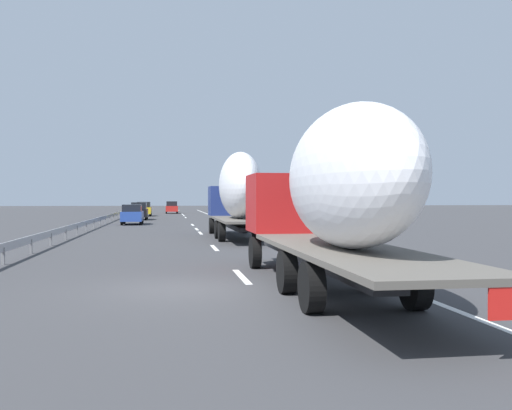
% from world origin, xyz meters
% --- Properties ---
extents(ground_plane, '(260.00, 260.00, 0.00)m').
position_xyz_m(ground_plane, '(40.00, 0.00, 0.00)').
color(ground_plane, '#38383A').
extents(lane_stripe_0, '(3.20, 0.20, 0.01)m').
position_xyz_m(lane_stripe_0, '(2.00, -1.80, 0.00)').
color(lane_stripe_0, white).
rests_on(lane_stripe_0, ground_plane).
extents(lane_stripe_1, '(3.20, 0.20, 0.01)m').
position_xyz_m(lane_stripe_1, '(11.94, -1.80, 0.00)').
color(lane_stripe_1, white).
rests_on(lane_stripe_1, ground_plane).
extents(lane_stripe_2, '(3.20, 0.20, 0.01)m').
position_xyz_m(lane_stripe_2, '(23.54, -1.80, 0.00)').
color(lane_stripe_2, white).
rests_on(lane_stripe_2, ground_plane).
extents(lane_stripe_3, '(3.20, 0.20, 0.01)m').
position_xyz_m(lane_stripe_3, '(28.39, -1.80, 0.00)').
color(lane_stripe_3, white).
rests_on(lane_stripe_3, ground_plane).
extents(lane_stripe_4, '(3.20, 0.20, 0.01)m').
position_xyz_m(lane_stripe_4, '(35.50, -1.80, 0.00)').
color(lane_stripe_4, white).
rests_on(lane_stripe_4, ground_plane).
extents(lane_stripe_5, '(3.20, 0.20, 0.01)m').
position_xyz_m(lane_stripe_5, '(55.01, -1.80, 0.00)').
color(lane_stripe_5, white).
rests_on(lane_stripe_5, ground_plane).
extents(lane_stripe_6, '(3.20, 0.20, 0.01)m').
position_xyz_m(lane_stripe_6, '(67.83, -1.80, 0.00)').
color(lane_stripe_6, white).
rests_on(lane_stripe_6, ground_plane).
extents(lane_stripe_7, '(3.20, 0.20, 0.01)m').
position_xyz_m(lane_stripe_7, '(62.53, -1.80, 0.00)').
color(lane_stripe_7, white).
rests_on(lane_stripe_7, ground_plane).
extents(lane_stripe_8, '(3.20, 0.20, 0.01)m').
position_xyz_m(lane_stripe_8, '(72.61, -1.80, 0.00)').
color(lane_stripe_8, white).
rests_on(lane_stripe_8, ground_plane).
extents(lane_stripe_9, '(3.20, 0.20, 0.01)m').
position_xyz_m(lane_stripe_9, '(98.43, -1.80, 0.00)').
color(lane_stripe_9, white).
rests_on(lane_stripe_9, ground_plane).
extents(edge_line_right, '(110.00, 0.20, 0.01)m').
position_xyz_m(edge_line_right, '(45.00, -5.50, 0.00)').
color(edge_line_right, white).
rests_on(edge_line_right, ground_plane).
extents(truck_lead, '(13.15, 2.55, 4.88)m').
position_xyz_m(truck_lead, '(17.93, -3.60, 2.71)').
color(truck_lead, navy).
rests_on(truck_lead, ground_plane).
extents(truck_trailing, '(14.08, 2.55, 4.36)m').
position_xyz_m(truck_trailing, '(-1.18, -3.60, 2.46)').
color(truck_trailing, '#B21919').
rests_on(truck_trailing, ground_plane).
extents(car_black_suv, '(4.75, 1.76, 1.89)m').
position_xyz_m(car_black_suv, '(48.43, 3.40, 0.95)').
color(car_black_suv, black).
rests_on(car_black_suv, ground_plane).
extents(car_yellow_coupe, '(4.64, 1.92, 1.87)m').
position_xyz_m(car_yellow_coupe, '(61.58, 3.44, 0.94)').
color(car_yellow_coupe, gold).
rests_on(car_yellow_coupe, ground_plane).
extents(car_blue_sedan, '(4.36, 1.82, 1.78)m').
position_xyz_m(car_blue_sedan, '(37.05, 3.45, 0.91)').
color(car_blue_sedan, '#28479E').
rests_on(car_blue_sedan, ground_plane).
extents(car_red_compact, '(4.39, 1.86, 1.87)m').
position_xyz_m(car_red_compact, '(74.59, -0.27, 0.94)').
color(car_red_compact, red).
rests_on(car_red_compact, ground_plane).
extents(road_sign, '(0.10, 0.90, 2.95)m').
position_xyz_m(road_sign, '(39.26, -6.70, 2.05)').
color(road_sign, gray).
rests_on(road_sign, ground_plane).
extents(tree_0, '(3.02, 3.02, 7.27)m').
position_xyz_m(tree_0, '(79.63, -13.34, 4.32)').
color(tree_0, '#472D19').
rests_on(tree_0, ground_plane).
extents(tree_1, '(3.97, 3.97, 5.61)m').
position_xyz_m(tree_1, '(70.88, -10.63, 3.64)').
color(tree_1, '#472D19').
rests_on(tree_1, ground_plane).
extents(tree_2, '(3.82, 3.82, 5.34)m').
position_xyz_m(tree_2, '(69.75, -13.46, 3.52)').
color(tree_2, '#472D19').
rests_on(tree_2, ground_plane).
extents(guardrail_median, '(94.00, 0.10, 0.76)m').
position_xyz_m(guardrail_median, '(43.00, 6.00, 0.58)').
color(guardrail_median, '#9EA0A5').
rests_on(guardrail_median, ground_plane).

